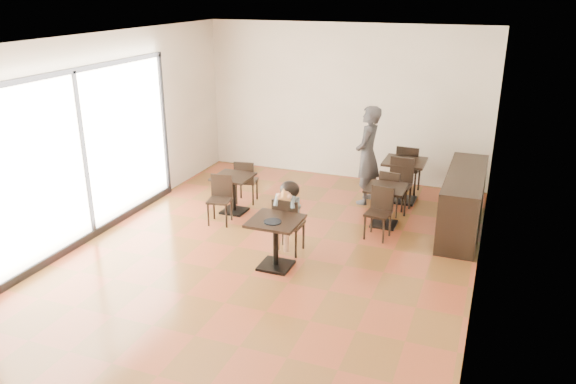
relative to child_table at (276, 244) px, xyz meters
The scene contains 23 objects.
floor 0.60m from the child_table, 121.34° to the left, with size 6.00×8.00×0.01m, color brown.
ceiling 2.86m from the child_table, 121.34° to the left, with size 6.00×8.00×0.01m, color white.
wall_back 4.57m from the child_table, 93.15° to the left, with size 6.00×0.01×3.20m, color silver.
wall_front 3.81m from the child_table, 93.84° to the right, with size 6.00×0.01×3.20m, color silver.
wall_left 3.49m from the child_table, behind, with size 0.01×8.00×3.20m, color silver.
wall_right 3.04m from the child_table, ahead, with size 0.01×8.00×3.20m, color silver.
storefront_window 3.37m from the child_table, behind, with size 0.04×4.50×2.60m, color white.
child_table is the anchor object (origin of this frame).
child_chair 0.56m from the child_table, 90.00° to the left, with size 0.41×0.41×0.91m, color black, non-canonical shape.
child 0.58m from the child_table, 90.00° to the left, with size 0.41×0.57×1.14m, color slate, non-canonical shape.
plate 0.40m from the child_table, 90.00° to the right, with size 0.25×0.25×0.02m, color black.
pizza_slice 0.71m from the child_table, 90.00° to the left, with size 0.26×0.20×0.06m, color #D1BE76, non-canonical shape.
adult_patron 3.16m from the child_table, 78.95° to the left, with size 0.67×0.44×1.85m, color #38383D.
cafe_table_mid 2.39m from the child_table, 60.87° to the left, with size 0.66×0.66×0.70m, color black, non-canonical shape.
cafe_table_left 2.27m from the child_table, 131.67° to the left, with size 0.66×0.66×0.69m, color black, non-canonical shape.
cafe_table_back 3.58m from the child_table, 69.62° to the left, with size 0.76×0.76×0.81m, color black, non-canonical shape.
chair_mid_a 2.88m from the child_table, 66.20° to the left, with size 0.38×0.38×0.84m, color black, non-canonical shape.
chair_mid_b 1.93m from the child_table, 52.88° to the left, with size 0.38×0.38×0.84m, color black, non-canonical shape.
chair_left_a 2.71m from the child_table, 123.91° to the left, with size 0.38×0.38×0.84m, color black, non-canonical shape.
chair_left_b 1.90m from the child_table, 142.77° to the left, with size 0.38×0.38×0.84m, color black, non-canonical shape.
chair_back_a 4.09m from the child_table, 72.25° to the left, with size 0.44×0.44×0.97m, color black, non-canonical shape.
chair_back_b 3.07m from the child_table, 66.05° to the left, with size 0.44×0.44×0.97m, color black, non-canonical shape.
service_counter 3.40m from the child_table, 44.87° to the left, with size 0.60×2.40×1.00m, color black.
Camera 1 is at (3.05, -7.20, 3.90)m, focal length 35.00 mm.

